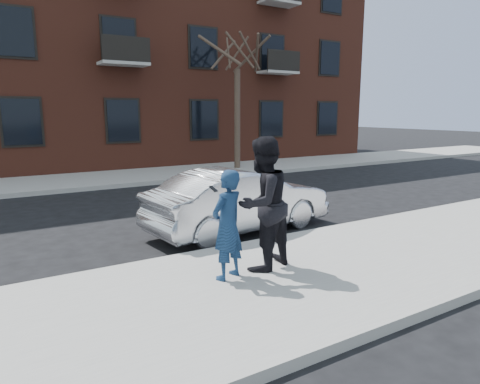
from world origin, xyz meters
TOP-DOWN VIEW (x-y plane):
  - ground at (0.00, 0.00)m, footprint 100.00×100.00m
  - near_sidewalk at (0.00, -0.25)m, footprint 50.00×3.50m
  - near_curb at (0.00, 1.55)m, footprint 50.00×0.10m
  - far_sidewalk at (0.00, 11.25)m, footprint 50.00×3.50m
  - far_curb at (0.00, 9.45)m, footprint 50.00×0.10m
  - apartment_building at (2.00, 18.00)m, footprint 24.30×10.30m
  - street_tree at (4.50, 11.00)m, footprint 3.60×3.60m
  - silver_sedan at (-0.39, 2.71)m, footprint 4.35×1.97m
  - man_hoodie at (-2.13, 0.20)m, footprint 0.70×0.58m
  - man_peacoat at (-1.46, 0.29)m, footprint 1.21×1.07m

SIDE VIEW (x-z plane):
  - ground at x=0.00m, z-range 0.00..0.00m
  - near_sidewalk at x=0.00m, z-range 0.00..0.15m
  - near_curb at x=0.00m, z-range 0.00..0.15m
  - far_sidewalk at x=0.00m, z-range 0.00..0.15m
  - far_curb at x=0.00m, z-range 0.00..0.15m
  - silver_sedan at x=-0.39m, z-range 0.00..1.38m
  - man_hoodie at x=-2.13m, z-range 0.15..1.78m
  - man_peacoat at x=-1.46m, z-range 0.15..2.23m
  - street_tree at x=4.50m, z-range 2.12..8.92m
  - apartment_building at x=2.00m, z-range 0.01..12.31m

